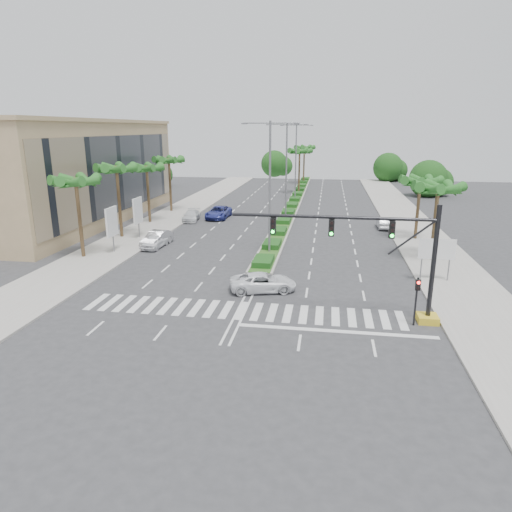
% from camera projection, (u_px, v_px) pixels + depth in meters
% --- Properties ---
extents(ground, '(160.00, 160.00, 0.00)m').
position_uv_depth(ground, '(241.00, 311.00, 29.45)').
color(ground, '#333335').
rests_on(ground, ground).
extents(footpath_right, '(6.00, 120.00, 0.15)m').
position_uv_depth(footpath_right, '(426.00, 244.00, 46.17)').
color(footpath_right, gray).
rests_on(footpath_right, ground).
extents(footpath_left, '(6.00, 120.00, 0.15)m').
position_uv_depth(footpath_left, '(141.00, 233.00, 50.73)').
color(footpath_left, gray).
rests_on(footpath_left, ground).
extents(median, '(2.20, 75.00, 0.20)m').
position_uv_depth(median, '(294.00, 202.00, 72.21)').
color(median, gray).
rests_on(median, ground).
extents(median_grass, '(1.80, 75.00, 0.04)m').
position_uv_depth(median_grass, '(294.00, 201.00, 72.18)').
color(median_grass, '#25561D').
rests_on(median_grass, median).
extents(building, '(12.00, 36.00, 12.00)m').
position_uv_depth(building, '(74.00, 173.00, 56.46)').
color(building, tan).
rests_on(building, ground).
extents(signal_gantry, '(12.60, 1.20, 7.20)m').
position_uv_depth(signal_gantry, '(394.00, 266.00, 27.12)').
color(signal_gantry, gold).
rests_on(signal_gantry, ground).
extents(pedestrian_signal, '(0.28, 0.36, 3.00)m').
position_uv_depth(pedestrian_signal, '(417.00, 294.00, 26.66)').
color(pedestrian_signal, black).
rests_on(pedestrian_signal, ground).
extents(direction_sign, '(2.70, 0.11, 3.40)m').
position_uv_depth(direction_sign, '(437.00, 251.00, 34.36)').
color(direction_sign, slate).
rests_on(direction_sign, ground).
extents(billboard_near, '(0.18, 2.10, 4.35)m').
position_uv_depth(billboard_near, '(112.00, 222.00, 42.24)').
color(billboard_near, slate).
rests_on(billboard_near, ground).
extents(billboard_far, '(0.18, 2.10, 4.35)m').
position_uv_depth(billboard_far, '(138.00, 211.00, 47.95)').
color(billboard_far, slate).
rests_on(billboard_far, ground).
extents(palm_left_near, '(4.57, 4.68, 7.55)m').
position_uv_depth(palm_left_near, '(76.00, 184.00, 39.63)').
color(palm_left_near, brown).
rests_on(palm_left_near, ground).
extents(palm_left_mid, '(4.57, 4.68, 7.95)m').
position_uv_depth(palm_left_mid, '(117.00, 171.00, 47.13)').
color(palm_left_mid, brown).
rests_on(palm_left_mid, ground).
extents(palm_left_far, '(4.57, 4.68, 7.35)m').
position_uv_depth(palm_left_far, '(147.00, 170.00, 54.90)').
color(palm_left_far, brown).
rests_on(palm_left_far, ground).
extents(palm_left_end, '(4.57, 4.68, 7.75)m').
position_uv_depth(palm_left_end, '(169.00, 162.00, 62.40)').
color(palm_left_end, brown).
rests_on(palm_left_end, ground).
extents(palm_right_near, '(4.57, 4.68, 7.05)m').
position_uv_depth(palm_right_near, '(438.00, 191.00, 38.91)').
color(palm_right_near, brown).
rests_on(palm_right_near, ground).
extents(palm_right_far, '(4.57, 4.68, 6.75)m').
position_uv_depth(palm_right_far, '(420.00, 183.00, 46.59)').
color(palm_right_far, brown).
rests_on(palm_right_far, ground).
extents(palm_median_a, '(4.57, 4.68, 8.05)m').
position_uv_depth(palm_median_a, '(300.00, 153.00, 79.80)').
color(palm_median_a, brown).
rests_on(palm_median_a, ground).
extents(palm_median_b, '(4.57, 4.68, 8.05)m').
position_uv_depth(palm_median_b, '(304.00, 149.00, 94.07)').
color(palm_median_b, brown).
rests_on(palm_median_b, ground).
extents(streetlight_near, '(5.10, 0.25, 12.00)m').
position_uv_depth(streetlight_near, '(270.00, 181.00, 40.92)').
color(streetlight_near, slate).
rests_on(streetlight_near, ground).
extents(streetlight_mid, '(5.10, 0.25, 12.00)m').
position_uv_depth(streetlight_mid, '(286.00, 166.00, 56.13)').
color(streetlight_mid, slate).
rests_on(streetlight_mid, ground).
extents(streetlight_far, '(5.10, 0.25, 12.00)m').
position_uv_depth(streetlight_far, '(296.00, 158.00, 71.35)').
color(streetlight_far, slate).
rests_on(streetlight_far, ground).
extents(car_parked_a, '(1.76, 4.00, 1.34)m').
position_uv_depth(car_parked_a, '(155.00, 241.00, 44.74)').
color(car_parked_a, white).
rests_on(car_parked_a, ground).
extents(car_parked_b, '(2.11, 4.64, 1.48)m').
position_uv_depth(car_parked_b, '(157.00, 239.00, 45.46)').
color(car_parked_b, '#ADACB1').
rests_on(car_parked_b, ground).
extents(car_parked_c, '(2.71, 5.65, 1.55)m').
position_uv_depth(car_parked_c, '(219.00, 212.00, 59.38)').
color(car_parked_c, navy).
rests_on(car_parked_c, ground).
extents(car_parked_d, '(2.34, 4.67, 1.30)m').
position_uv_depth(car_parked_d, '(191.00, 216.00, 57.78)').
color(car_parked_d, silver).
rests_on(car_parked_d, ground).
extents(car_crossing, '(5.21, 3.39, 1.33)m').
position_uv_depth(car_crossing, '(263.00, 282.00, 32.84)').
color(car_crossing, white).
rests_on(car_crossing, ground).
extents(car_right, '(1.44, 3.90, 1.27)m').
position_uv_depth(car_right, '(384.00, 223.00, 53.45)').
color(car_right, silver).
rests_on(car_right, ground).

